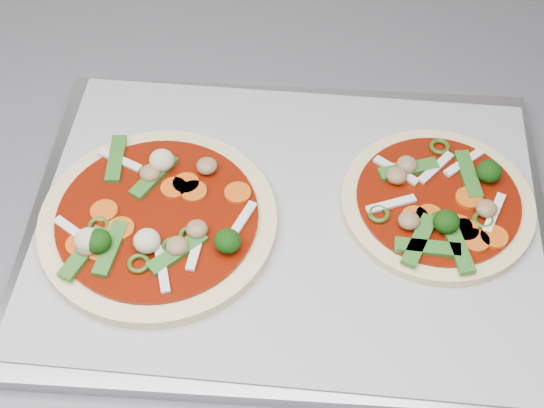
{
  "coord_description": "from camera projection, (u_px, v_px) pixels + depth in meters",
  "views": [
    {
      "loc": [
        -0.73,
        0.79,
        1.48
      ],
      "look_at": [
        -0.73,
        1.22,
        0.93
      ],
      "focal_mm": 50.0,
      "sensor_mm": 36.0,
      "label": 1
    }
  ],
  "objects": [
    {
      "name": "baking_tray",
      "position": [
        289.0,
        224.0,
        0.71
      ],
      "size": [
        0.51,
        0.39,
        0.02
      ],
      "primitive_type": "cube",
      "rotation": [
        0.0,
        0.0,
        -0.06
      ],
      "color": "#95959A",
      "rests_on": "countertop"
    },
    {
      "name": "parchment",
      "position": [
        289.0,
        218.0,
        0.71
      ],
      "size": [
        0.49,
        0.38,
        0.0
      ],
      "primitive_type": "cube",
      "rotation": [
        0.0,
        0.0,
        -0.09
      ],
      "color": "#A0A0A5",
      "rests_on": "baking_tray"
    },
    {
      "name": "pizza_left",
      "position": [
        156.0,
        220.0,
        0.69
      ],
      "size": [
        0.23,
        0.23,
        0.04
      ],
      "rotation": [
        0.0,
        0.0,
        -0.05
      ],
      "color": "#E8CD89",
      "rests_on": "parchment"
    },
    {
      "name": "pizza_right",
      "position": [
        439.0,
        202.0,
        0.71
      ],
      "size": [
        0.22,
        0.22,
        0.03
      ],
      "rotation": [
        0.0,
        0.0,
        0.24
      ],
      "color": "#E8CD89",
      "rests_on": "parchment"
    }
  ]
}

